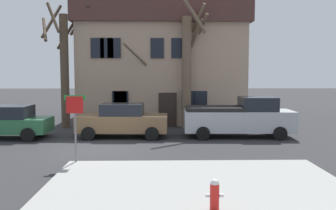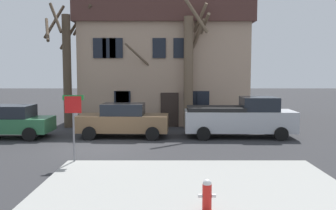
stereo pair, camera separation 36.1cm
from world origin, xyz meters
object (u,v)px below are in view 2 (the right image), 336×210
Objects in this scene: tree_bare_mid at (128,75)px; car_brown_sedan at (122,120)px; tree_bare_near at (65,63)px; pickup_truck_silver at (239,118)px; street_sign_pole at (72,116)px; tree_bare_far at (189,64)px; building_main at (163,62)px; car_green_wagon at (5,121)px; fire_hydrant at (206,194)px.

tree_bare_mid reaches higher than car_brown_sedan.
tree_bare_near reaches higher than car_brown_sedan.
pickup_truck_silver is 9.12m from street_sign_pole.
tree_bare_near is at bearing 176.91° from tree_bare_far.
street_sign_pole reaches higher than pickup_truck_silver.
building_main reaches higher than pickup_truck_silver.
pickup_truck_silver is at bearing -51.57° from tree_bare_far.
car_green_wagon is at bearing -178.60° from car_brown_sedan.
fire_hydrant is (7.05, -13.80, -3.40)m from tree_bare_near.
building_main is 1.74× the size of tree_bare_mid.
tree_bare_near reaches higher than pickup_truck_silver.
building_main is at bearing 44.75° from car_green_wagon.
car_brown_sedan is (-2.04, -7.81, -3.21)m from building_main.
car_green_wagon is at bearing -179.15° from pickup_truck_silver.
street_sign_pole is at bearing -48.16° from car_green_wagon.
tree_bare_far is (3.71, -0.95, 0.62)m from tree_bare_mid.
tree_bare_far is at bearing -14.40° from tree_bare_mid.
pickup_truck_silver is (3.98, -7.78, -3.08)m from building_main.
tree_bare_mid is 3.88m from tree_bare_far.
pickup_truck_silver reaches higher than fire_hydrant.
fire_hydrant is (1.17, -18.13, -3.58)m from building_main.
tree_bare_mid reaches higher than street_sign_pole.
pickup_truck_silver reaches higher than car_green_wagon.
tree_bare_far is 13.81m from fire_hydrant.
tree_bare_near reaches higher than street_sign_pole.
tree_bare_near is 6.00m from car_brown_sedan.
tree_bare_far is 5.58m from car_brown_sedan.
car_green_wagon is (-2.16, -3.63, -3.03)m from tree_bare_near.
tree_bare_far reaches higher than tree_bare_mid.
car_brown_sedan is 6.02m from pickup_truck_silver.
fire_hydrant is (3.32, -14.35, -2.70)m from tree_bare_mid.
tree_bare_mid is at bearing 91.56° from car_brown_sedan.
car_brown_sedan is 1.84× the size of street_sign_pole.
tree_bare_far reaches higher than building_main.
car_brown_sedan is at bearing -104.64° from building_main.
car_green_wagon is at bearing 132.14° from fire_hydrant.
building_main is at bearing 108.20° from tree_bare_far.
tree_bare_mid is at bearing 84.04° from street_sign_pole.
tree_bare_near is at bearing -143.60° from building_main.
fire_hydrant is (9.20, -10.17, -0.37)m from car_green_wagon.
car_brown_sedan is at bearing 1.40° from car_green_wagon.
pickup_truck_silver is at bearing -33.15° from tree_bare_mid.
tree_bare_far is 10.54m from car_green_wagon.
tree_bare_mid is at bearing 8.41° from tree_bare_near.
building_main reaches higher than tree_bare_mid.
building_main is 4.44m from tree_bare_mid.
pickup_truck_silver is at bearing 0.85° from car_green_wagon.
tree_bare_near is 5.19m from car_green_wagon.
tree_bare_far is (7.43, -0.40, -0.08)m from tree_bare_near.
pickup_truck_silver is 2.23× the size of street_sign_pole.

